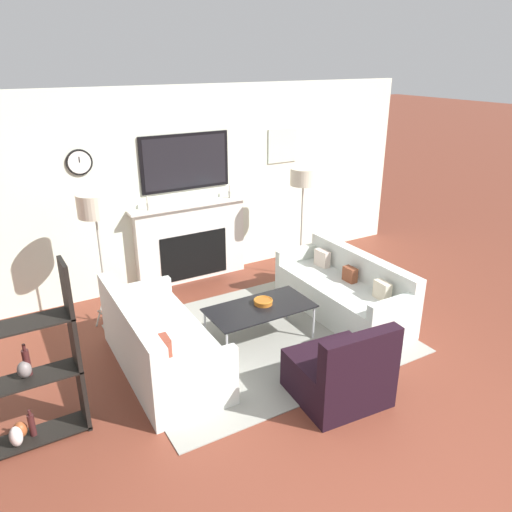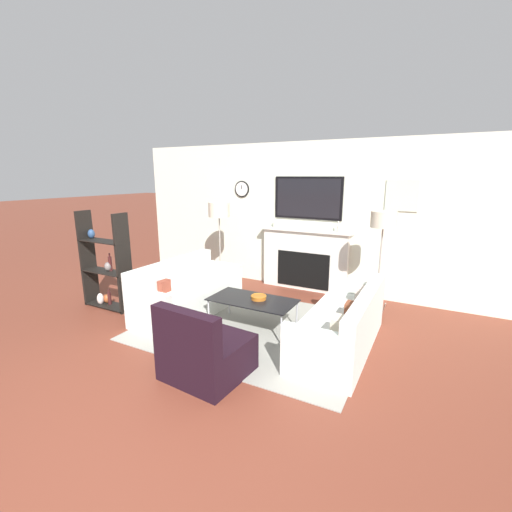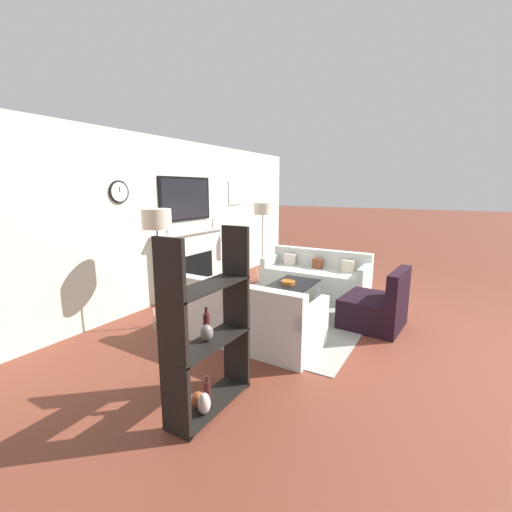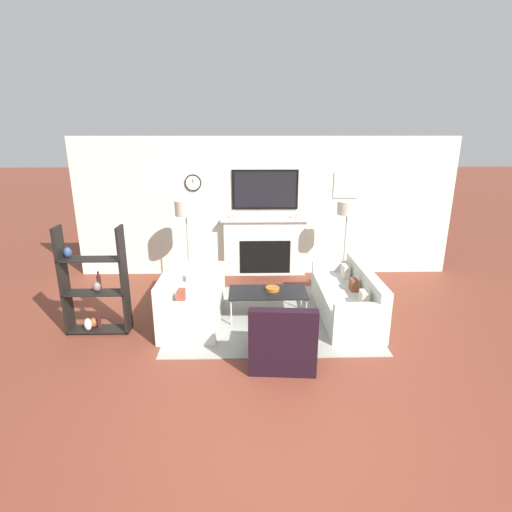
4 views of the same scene
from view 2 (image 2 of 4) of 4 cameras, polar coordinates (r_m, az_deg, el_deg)
ground_plane at (r=3.37m, az=-21.77°, el=-26.51°), size 60.00×60.00×0.00m
fireplace_wall at (r=6.41m, az=8.59°, el=5.24°), size 7.39×0.28×2.70m
area_rug at (r=4.96m, az=0.00°, el=-11.80°), size 3.05×2.46×0.01m
couch_left at (r=5.48m, az=-11.39°, el=-6.31°), size 0.84×1.83×0.82m
couch_right at (r=4.45m, az=14.23°, el=-11.35°), size 0.77×1.90×0.76m
armchair at (r=3.81m, az=-8.52°, el=-15.65°), size 0.86×0.83×0.84m
coffee_table at (r=4.79m, az=-0.59°, el=-7.52°), size 1.20×0.62×0.43m
decorative_bowl at (r=4.78m, az=0.45°, el=-6.85°), size 0.22×0.22×0.06m
floor_lamp_left at (r=6.32m, az=-6.18°, el=7.48°), size 0.38×0.38×1.64m
floor_lamp_right at (r=5.29m, az=20.48°, el=5.40°), size 0.36×0.36×1.61m
shelf_unit at (r=5.99m, az=-23.85°, el=-1.59°), size 0.88×0.28×1.56m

